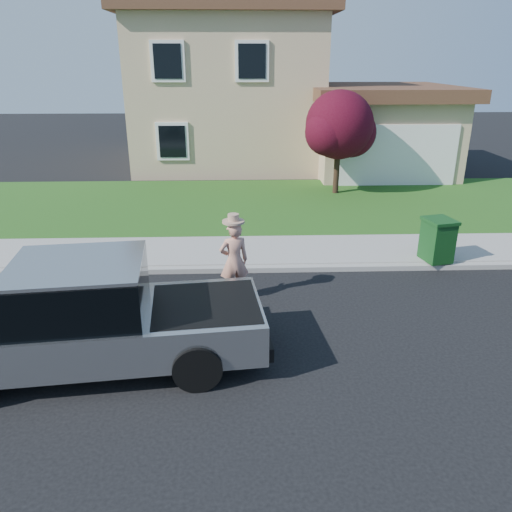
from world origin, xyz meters
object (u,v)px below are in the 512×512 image
at_px(ornamental_tree, 340,128).
at_px(trash_bin, 437,240).
at_px(woman, 234,259).
at_px(pickup_truck, 91,319).

distance_m(ornamental_tree, trash_bin, 7.09).
distance_m(woman, ornamental_tree, 9.28).
bearing_deg(trash_bin, woman, -174.78).
bearing_deg(ornamental_tree, trash_bin, -80.44).
distance_m(pickup_truck, trash_bin, 8.14).
xyz_separation_m(pickup_truck, trash_bin, (7.11, 3.97, -0.18)).
height_order(woman, trash_bin, woman).
height_order(pickup_truck, trash_bin, pickup_truck).
relative_size(woman, ornamental_tree, 0.51).
xyz_separation_m(pickup_truck, ornamental_tree, (5.96, 10.75, 1.57)).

